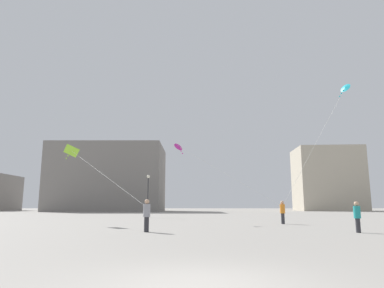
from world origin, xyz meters
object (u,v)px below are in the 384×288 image
at_px(kite_magenta_diamond, 180,148).
at_px(lamppost_east, 148,189).
at_px(building_centre_hall, 110,179).
at_px(person_in_teal, 357,215).
at_px(kite_cyan_diamond, 343,91).
at_px(building_right_hall, 327,179).
at_px(person_in_orange, 283,211).
at_px(kite_lime_delta, 73,152).
at_px(person_in_grey, 147,214).

xyz_separation_m(kite_magenta_diamond, lamppost_east, (-3.96, 10.91, -2.96)).
height_order(kite_magenta_diamond, building_centre_hall, building_centre_hall).
bearing_deg(person_in_teal, kite_cyan_diamond, 77.49).
bearing_deg(building_right_hall, person_in_teal, -110.80).
distance_m(person_in_teal, lamppost_east, 25.49).
bearing_deg(kite_cyan_diamond, kite_magenta_diamond, 155.52).
bearing_deg(person_in_teal, building_centre_hall, 124.44).
height_order(person_in_orange, building_centre_hall, building_centre_hall).
xyz_separation_m(kite_cyan_diamond, building_right_hall, (24.19, 64.36, -1.55)).
relative_size(kite_magenta_diamond, building_right_hall, 0.52).
relative_size(kite_cyan_diamond, lamppost_east, 1.80).
relative_size(person_in_orange, kite_magenta_diamond, 0.20).
xyz_separation_m(person_in_teal, building_right_hall, (26.42, 69.56, 7.04)).
relative_size(kite_cyan_diamond, building_centre_hall, 0.35).
relative_size(building_centre_hall, lamppost_east, 5.16).
distance_m(person_in_teal, kite_lime_delta, 20.55).
relative_size(person_in_orange, building_right_hall, 0.11).
height_order(person_in_grey, kite_cyan_diamond, kite_cyan_diamond).
relative_size(kite_magenta_diamond, kite_cyan_diamond, 0.98).
height_order(person_in_grey, lamppost_east, lamppost_east).
distance_m(person_in_grey, lamppost_east, 21.25).
distance_m(person_in_orange, kite_cyan_diamond, 9.88).
distance_m(kite_lime_delta, lamppost_east, 13.74).
bearing_deg(building_centre_hall, person_in_orange, -64.60).
distance_m(person_in_orange, kite_lime_delta, 16.99).
distance_m(kite_magenta_diamond, kite_lime_delta, 8.69).
height_order(person_in_grey, kite_lime_delta, kite_lime_delta).
relative_size(person_in_grey, person_in_orange, 0.99).
height_order(person_in_orange, kite_magenta_diamond, kite_magenta_diamond).
bearing_deg(building_right_hall, person_in_orange, -114.66).
relative_size(person_in_grey, person_in_teal, 1.08).
xyz_separation_m(kite_magenta_diamond, kite_lime_delta, (-8.46, -1.87, -0.64)).
distance_m(kite_lime_delta, building_right_hall, 75.40).
bearing_deg(person_in_grey, building_right_hall, 65.88).
bearing_deg(kite_lime_delta, lamppost_east, 70.59).
bearing_deg(person_in_teal, lamppost_east, 132.95).
xyz_separation_m(kite_cyan_diamond, lamppost_east, (-15.75, 16.28, -6.20)).
distance_m(kite_cyan_diamond, building_centre_hall, 64.98).
height_order(kite_magenta_diamond, lamppost_east, kite_magenta_diamond).
distance_m(person_in_teal, building_centre_hall, 69.00).
bearing_deg(kite_magenta_diamond, person_in_teal, -47.88).
bearing_deg(lamppost_east, person_in_teal, -57.81).
bearing_deg(kite_cyan_diamond, kite_lime_delta, 170.19).
bearing_deg(kite_magenta_diamond, person_in_orange, -15.68).
relative_size(person_in_orange, kite_lime_delta, 0.19).
height_order(kite_cyan_diamond, building_centre_hall, building_centre_hall).
distance_m(building_right_hall, lamppost_east, 62.68).
distance_m(person_in_teal, kite_magenta_diamond, 15.22).
bearing_deg(person_in_grey, kite_cyan_diamond, 23.86).
bearing_deg(lamppost_east, kite_magenta_diamond, -70.05).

